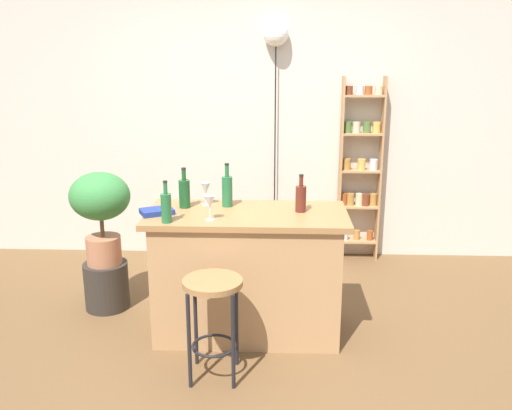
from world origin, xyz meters
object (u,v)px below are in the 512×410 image
(potted_plant, at_px, (100,206))
(bottle_vinegar, at_px, (184,193))
(bottle_soda_blue, at_px, (227,190))
(wine_glass_left, at_px, (206,189))
(plant_stool, at_px, (107,285))
(bottle_wine_red, at_px, (301,198))
(spice_shelf, at_px, (360,168))
(bar_stool, at_px, (213,304))
(pendant_globe_light, at_px, (276,37))
(cookbook, at_px, (157,211))
(bottle_olive_oil, at_px, (166,207))
(wine_glass_center, at_px, (210,203))

(potted_plant, xyz_separation_m, bottle_vinegar, (0.68, -0.23, 0.17))
(bottle_soda_blue, distance_m, wine_glass_left, 0.16)
(plant_stool, height_order, bottle_wine_red, bottle_wine_red)
(spice_shelf, distance_m, plant_stool, 2.50)
(plant_stool, relative_size, bottle_wine_red, 1.42)
(bar_stool, bearing_deg, potted_plant, 136.04)
(pendant_globe_light, bearing_deg, bottle_wine_red, -82.87)
(spice_shelf, relative_size, wine_glass_left, 10.52)
(cookbook, bearing_deg, bar_stool, -77.11)
(potted_plant, height_order, pendant_globe_light, pendant_globe_light)
(bar_stool, distance_m, bottle_wine_red, 0.96)
(bottle_wine_red, xyz_separation_m, bottle_soda_blue, (-0.51, 0.11, 0.02))
(bottle_wine_red, relative_size, wine_glass_left, 1.57)
(bar_stool, bearing_deg, bottle_soda_blue, 88.05)
(bottle_vinegar, height_order, bottle_soda_blue, bottle_soda_blue)
(cookbook, bearing_deg, plant_stool, 115.68)
(bottle_wine_red, distance_m, bottle_soda_blue, 0.52)
(bottle_vinegar, distance_m, pendant_globe_light, 1.89)
(plant_stool, bearing_deg, bottle_vinegar, -18.51)
(bottle_olive_oil, height_order, pendant_globe_light, pendant_globe_light)
(bottle_soda_blue, bearing_deg, cookbook, -155.16)
(spice_shelf, bearing_deg, potted_plant, -150.70)
(spice_shelf, xyz_separation_m, plant_stool, (-2.09, -1.17, -0.71))
(bar_stool, bearing_deg, bottle_wine_red, 48.89)
(plant_stool, bearing_deg, wine_glass_center, -30.32)
(bottle_soda_blue, bearing_deg, wine_glass_left, 169.26)
(plant_stool, relative_size, pendant_globe_light, 0.17)
(pendant_globe_light, bearing_deg, plant_stool, -136.93)
(potted_plant, height_order, wine_glass_left, potted_plant)
(bottle_vinegar, relative_size, wine_glass_left, 1.72)
(plant_stool, bearing_deg, cookbook, -37.45)
(pendant_globe_light, bearing_deg, spice_shelf, -2.47)
(bottle_wine_red, relative_size, cookbook, 1.23)
(spice_shelf, bearing_deg, wine_glass_left, -133.84)
(bottle_wine_red, height_order, pendant_globe_light, pendant_globe_light)
(plant_stool, height_order, bottle_vinegar, bottle_vinegar)
(wine_glass_left, bearing_deg, potted_plant, 169.26)
(plant_stool, xyz_separation_m, bottle_olive_oil, (0.62, -0.58, 0.80))
(potted_plant, xyz_separation_m, bottle_olive_oil, (0.62, -0.58, 0.17))
(spice_shelf, bearing_deg, bottle_vinegar, -135.31)
(plant_stool, bearing_deg, bar_stool, -43.96)
(bar_stool, distance_m, potted_plant, 1.36)
(spice_shelf, xyz_separation_m, wine_glass_left, (-1.27, -1.33, 0.11))
(wine_glass_left, distance_m, cookbook, 0.40)
(spice_shelf, bearing_deg, bottle_wine_red, -112.52)
(plant_stool, distance_m, bottle_wine_red, 1.71)
(spice_shelf, xyz_separation_m, bottle_soda_blue, (-1.12, -1.36, 0.11))
(spice_shelf, distance_m, cookbook, 2.22)
(potted_plant, xyz_separation_m, cookbook, (0.51, -0.39, 0.08))
(bar_stool, relative_size, plant_stool, 1.74)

